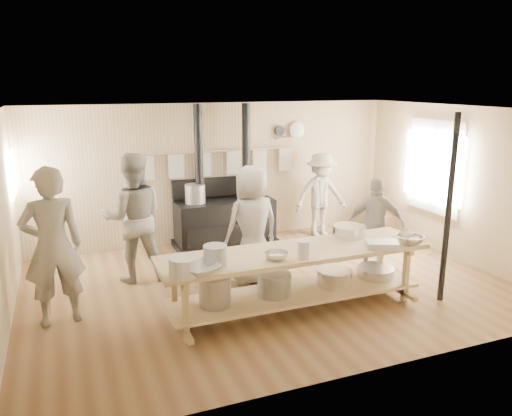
# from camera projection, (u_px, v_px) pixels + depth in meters

# --- Properties ---
(ground) EXTENTS (7.00, 7.00, 0.00)m
(ground) POSITION_uv_depth(u_px,v_px,m) (268.00, 285.00, 7.50)
(ground) COLOR brown
(ground) RESTS_ON ground
(room_shell) EXTENTS (7.00, 7.00, 7.00)m
(room_shell) POSITION_uv_depth(u_px,v_px,m) (269.00, 179.00, 7.10)
(room_shell) COLOR tan
(room_shell) RESTS_ON ground
(window_right) EXTENTS (0.09, 1.50, 1.65)m
(window_right) POSITION_uv_depth(u_px,v_px,m) (435.00, 167.00, 8.90)
(window_right) COLOR beige
(window_right) RESTS_ON ground
(left_opening) EXTENTS (0.00, 0.90, 0.90)m
(left_opening) POSITION_uv_depth(u_px,v_px,m) (13.00, 173.00, 7.69)
(left_opening) COLOR white
(left_opening) RESTS_ON ground
(stove) EXTENTS (1.90, 0.75, 2.60)m
(stove) POSITION_uv_depth(u_px,v_px,m) (224.00, 217.00, 9.28)
(stove) COLOR black
(stove) RESTS_ON ground
(towel_rail) EXTENTS (3.00, 0.04, 0.47)m
(towel_rail) POSITION_uv_depth(u_px,v_px,m) (219.00, 160.00, 9.28)
(towel_rail) COLOR tan
(towel_rail) RESTS_ON ground
(back_wall_shelf) EXTENTS (0.63, 0.14, 0.32)m
(back_wall_shelf) POSITION_uv_depth(u_px,v_px,m) (290.00, 133.00, 9.72)
(back_wall_shelf) COLOR tan
(back_wall_shelf) RESTS_ON ground
(prep_table) EXTENTS (3.60, 0.90, 0.85)m
(prep_table) POSITION_uv_depth(u_px,v_px,m) (294.00, 274.00, 6.56)
(prep_table) COLOR tan
(prep_table) RESTS_ON ground
(support_post) EXTENTS (0.08, 0.08, 2.60)m
(support_post) POSITION_uv_depth(u_px,v_px,m) (449.00, 210.00, 6.69)
(support_post) COLOR black
(support_post) RESTS_ON ground
(cook_far_left) EXTENTS (0.79, 0.58, 2.02)m
(cook_far_left) POSITION_uv_depth(u_px,v_px,m) (53.00, 247.00, 6.12)
(cook_far_left) COLOR #9D998B
(cook_far_left) RESTS_ON ground
(cook_left) EXTENTS (1.03, 0.84, 1.97)m
(cook_left) POSITION_uv_depth(u_px,v_px,m) (134.00, 218.00, 7.51)
(cook_left) COLOR #9D998B
(cook_left) RESTS_ON ground
(cook_center) EXTENTS (0.96, 0.71, 1.80)m
(cook_center) POSITION_uv_depth(u_px,v_px,m) (252.00, 225.00, 7.40)
(cook_center) COLOR #9D998B
(cook_center) RESTS_ON ground
(cook_right) EXTENTS (0.96, 0.76, 1.53)m
(cook_right) POSITION_uv_depth(u_px,v_px,m) (376.00, 225.00, 7.94)
(cook_right) COLOR #9D998B
(cook_right) RESTS_ON ground
(cook_by_window) EXTENTS (1.10, 0.67, 1.65)m
(cook_by_window) POSITION_uv_depth(u_px,v_px,m) (321.00, 195.00, 9.74)
(cook_by_window) COLOR #9D998B
(cook_by_window) RESTS_ON ground
(chair) EXTENTS (0.39, 0.39, 0.78)m
(chair) POSITION_uv_depth(u_px,v_px,m) (381.00, 222.00, 10.03)
(chair) COLOR brown
(chair) RESTS_ON ground
(bowl_white_a) EXTENTS (0.58, 0.58, 0.11)m
(bowl_white_a) POSITION_uv_depth(u_px,v_px,m) (199.00, 269.00, 5.68)
(bowl_white_a) COLOR white
(bowl_white_a) RESTS_ON prep_table
(bowl_steel_a) EXTENTS (0.38, 0.38, 0.09)m
(bowl_steel_a) POSITION_uv_depth(u_px,v_px,m) (276.00, 256.00, 6.13)
(bowl_steel_a) COLOR silver
(bowl_steel_a) RESTS_ON prep_table
(bowl_white_b) EXTENTS (0.53, 0.53, 0.10)m
(bowl_white_b) POSITION_uv_depth(u_px,v_px,m) (351.00, 231.00, 7.13)
(bowl_white_b) COLOR white
(bowl_white_b) RESTS_ON prep_table
(bowl_steel_b) EXTENTS (0.38, 0.38, 0.11)m
(bowl_steel_b) POSITION_uv_depth(u_px,v_px,m) (410.00, 240.00, 6.72)
(bowl_steel_b) COLOR silver
(bowl_steel_b) RESTS_ON prep_table
(roasting_pan) EXTENTS (0.48, 0.40, 0.09)m
(roasting_pan) POSITION_uv_depth(u_px,v_px,m) (382.00, 245.00, 6.56)
(roasting_pan) COLOR #B2B2B7
(roasting_pan) RESTS_ON prep_table
(mixing_bowl_large) EXTENTS (0.48, 0.48, 0.15)m
(mixing_bowl_large) POSITION_uv_depth(u_px,v_px,m) (349.00, 231.00, 7.07)
(mixing_bowl_large) COLOR silver
(mixing_bowl_large) RESTS_ON prep_table
(bucket_galv) EXTENTS (0.36, 0.36, 0.26)m
(bucket_galv) POSITION_uv_depth(u_px,v_px,m) (215.00, 256.00, 5.88)
(bucket_galv) COLOR gray
(bucket_galv) RESTS_ON prep_table
(deep_bowl_enamel) EXTENTS (0.40, 0.40, 0.22)m
(deep_bowl_enamel) POSITION_uv_depth(u_px,v_px,m) (184.00, 266.00, 5.60)
(deep_bowl_enamel) COLOR white
(deep_bowl_enamel) RESTS_ON prep_table
(pitcher) EXTENTS (0.19, 0.19, 0.23)m
(pitcher) POSITION_uv_depth(u_px,v_px,m) (303.00, 250.00, 6.13)
(pitcher) COLOR white
(pitcher) RESTS_ON prep_table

